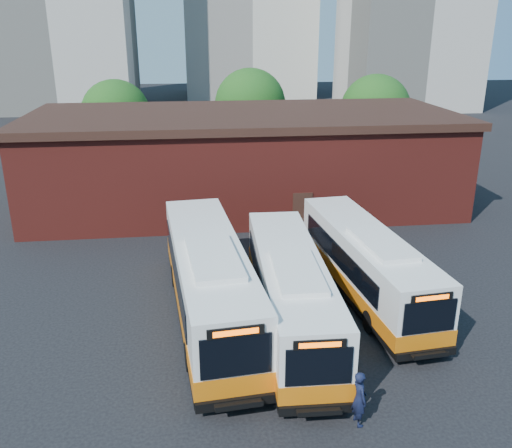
{
  "coord_description": "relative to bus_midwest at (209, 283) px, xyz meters",
  "views": [
    {
      "loc": [
        -3.48,
        -16.69,
        11.72
      ],
      "look_at": [
        -0.7,
        6.74,
        3.17
      ],
      "focal_mm": 38.0,
      "sensor_mm": 36.0,
      "label": 1
    }
  ],
  "objects": [
    {
      "name": "depot_building",
      "position": [
        3.01,
        16.09,
        1.63
      ],
      "size": [
        28.6,
        12.6,
        6.4
      ],
      "color": "maroon",
      "rests_on": "ground"
    },
    {
      "name": "bus_mideast",
      "position": [
        3.26,
        -1.09,
        -0.14
      ],
      "size": [
        2.83,
        12.12,
        3.28
      ],
      "rotation": [
        0.0,
        0.0,
        -0.03
      ],
      "color": "white",
      "rests_on": "ground"
    },
    {
      "name": "transit_worker",
      "position": [
        4.35,
        -7.16,
        -0.7
      ],
      "size": [
        0.54,
        0.74,
        1.87
      ],
      "primitive_type": "imported",
      "rotation": [
        0.0,
        0.0,
        1.72
      ],
      "color": "black",
      "rests_on": "ground"
    },
    {
      "name": "bus_midwest",
      "position": [
        0.0,
        0.0,
        0.0
      ],
      "size": [
        3.94,
        13.35,
        3.59
      ],
      "rotation": [
        0.0,
        0.0,
        0.1
      ],
      "color": "white",
      "rests_on": "ground"
    },
    {
      "name": "tree_west",
      "position": [
        -6.99,
        28.09,
        3.01
      ],
      "size": [
        6.0,
        6.0,
        7.65
      ],
      "color": "#382314",
      "rests_on": "ground"
    },
    {
      "name": "tree_east",
      "position": [
        16.01,
        27.09,
        3.2
      ],
      "size": [
        6.24,
        6.24,
        7.96
      ],
      "color": "#382314",
      "rests_on": "ground"
    },
    {
      "name": "bus_east",
      "position": [
        7.21,
        1.35,
        -0.16
      ],
      "size": [
        3.56,
        12.01,
        3.23
      ],
      "rotation": [
        0.0,
        0.0,
        0.1
      ],
      "color": "white",
      "rests_on": "ground"
    },
    {
      "name": "tree_mid",
      "position": [
        5.01,
        30.09,
        3.45
      ],
      "size": [
        6.56,
        6.56,
        8.36
      ],
      "color": "#382314",
      "rests_on": "ground"
    },
    {
      "name": "ground",
      "position": [
        3.01,
        -3.91,
        -1.63
      ],
      "size": [
        220.0,
        220.0,
        0.0
      ],
      "primitive_type": "plane",
      "color": "black"
    }
  ]
}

